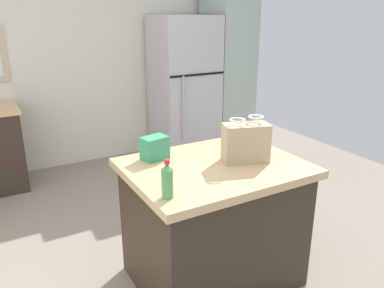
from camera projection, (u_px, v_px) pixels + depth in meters
ground at (179, 280)px, 2.79m from camera, size 6.47×6.47×0.00m
back_wall at (69, 51)px, 4.54m from camera, size 4.83×0.13×2.74m
kitchen_island at (213, 222)px, 2.69m from camera, size 1.14×0.89×0.88m
refrigerator at (184, 88)px, 4.97m from camera, size 0.75×0.71×1.77m
tall_cabinet at (227, 68)px, 5.22m from camera, size 0.53×0.63×2.17m
shopping_bag at (246, 142)px, 2.55m from camera, size 0.33×0.23×0.30m
small_box at (155, 148)px, 2.61m from camera, size 0.19×0.15×0.16m
bottle at (167, 181)px, 2.06m from camera, size 0.06×0.06×0.22m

